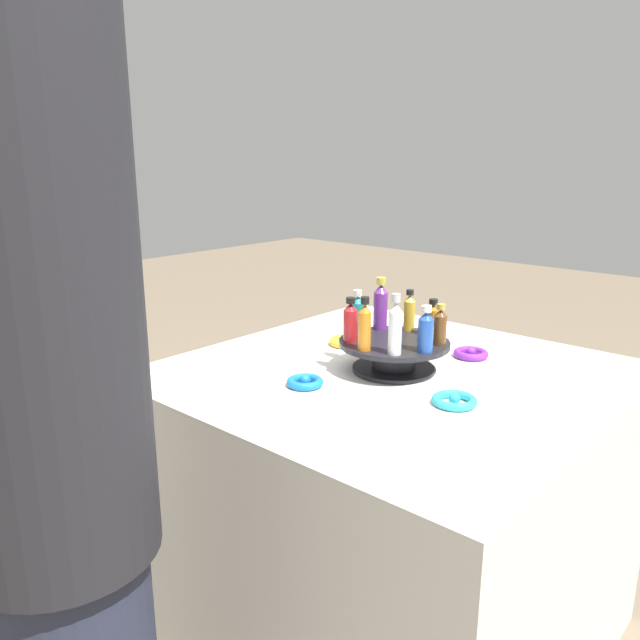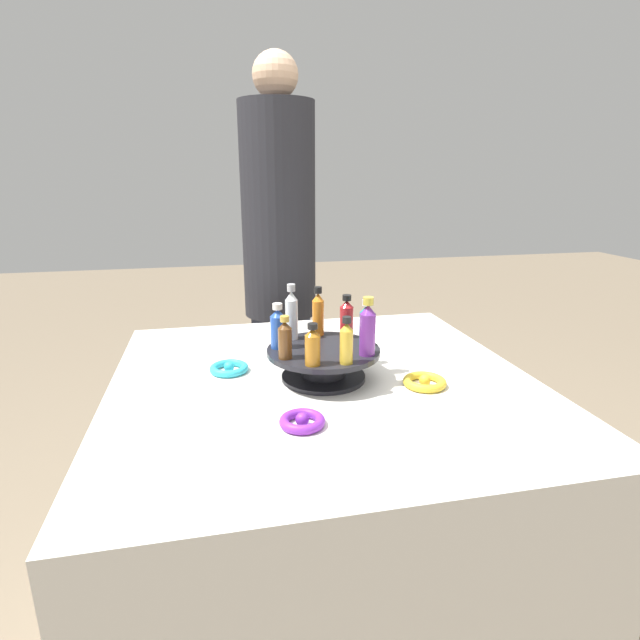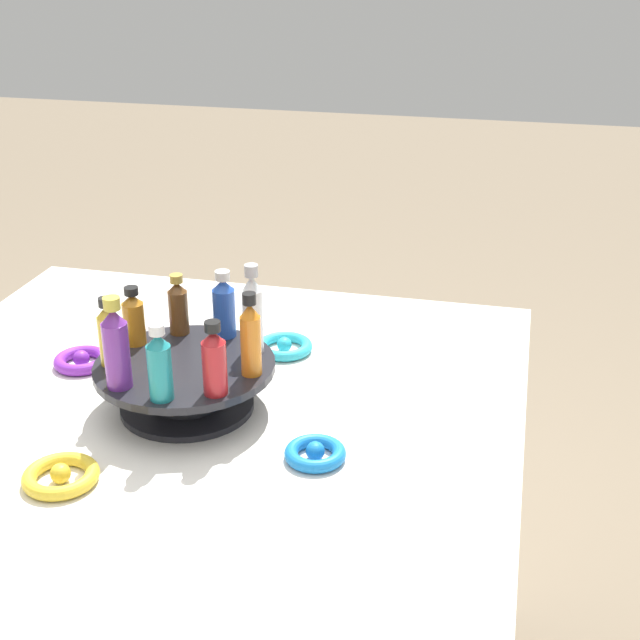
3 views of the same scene
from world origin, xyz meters
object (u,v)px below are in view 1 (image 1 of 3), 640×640
Objects in this scene: bottle_brown at (440,326)px; ribbon_bow_purple at (471,353)px; bottle_gold at (409,312)px; person_figure at (57,464)px; bottle_teal at (357,314)px; ribbon_bow_teal at (454,400)px; ribbon_bow_gold at (347,341)px; display_stand at (394,353)px; ribbon_bow_blue at (305,382)px; bottle_orange at (365,326)px; bottle_red at (350,321)px; bottle_blue at (426,331)px; bottle_purple at (381,306)px; bottle_clear at (395,327)px; bottle_amber at (433,319)px.

bottle_brown reaches higher than ribbon_bow_purple.
person_figure is at bearing -88.89° from bottle_gold.
ribbon_bow_teal is at bearing -14.06° from bottle_teal.
bottle_teal reaches higher than ribbon_bow_gold.
bottle_brown is at bearing 24.89° from display_stand.
person_figure is (0.10, -0.84, -0.05)m from bottle_teal.
ribbon_bow_blue is at bearing -112.47° from display_stand.
bottle_teal reaches higher than bottle_gold.
bottle_orange reaches higher than bottle_brown.
bottle_brown is 0.90m from person_figure.
bottle_gold is (0.05, 0.18, -0.00)m from bottle_red.
bottle_blue is (0.21, -0.02, -0.00)m from bottle_teal.
bottle_purple is 1.34× the size of ribbon_bow_gold.
bottle_purple is at bearing 5.62° from person_figure.
person_figure is at bearing -77.22° from ribbon_bow_gold.
bottle_clear is (0.14, -0.01, 0.01)m from bottle_red.
display_stand is 1.93× the size of bottle_clear.
person_figure is at bearing -96.89° from bottle_brown.
ribbon_bow_purple is (0.18, 0.16, -0.13)m from bottle_purple.
ribbon_bow_purple is at bearing -4.78° from person_figure.
display_stand is 3.16× the size of ribbon_bow_blue.
bottle_purple is 1.49× the size of ribbon_bow_purple.
ribbon_bow_gold is (-0.13, 0.03, -0.13)m from bottle_purple.
bottle_purple reaches higher than bottle_gold.
bottle_gold reaches higher than ribbon_bow_purple.
bottle_teal is 0.07m from bottle_purple.
bottle_teal is 0.19m from ribbon_bow_gold.
bottle_clear is at bearing -32.46° from ribbon_bow_gold.
bottle_purple is 0.37m from ribbon_bow_teal.
bottle_gold is at bearing 154.89° from bottle_brown.
person_figure is (-0.10, -1.07, 0.07)m from ribbon_bow_purple.
bottle_orange is 0.74m from person_figure.
bottle_teal is 0.14m from bottle_gold.
display_stand reaches higher than ribbon_bow_blue.
display_stand is 2.88× the size of bottle_amber.
bottle_gold is 0.34m from ribbon_bow_teal.
ribbon_bow_gold is (-0.27, -0.01, -0.11)m from bottle_amber.
bottle_clear is at bearing -45.11° from bottle_purple.
bottle_blue reaches higher than bottle_gold.
ribbon_bow_teal is at bearing 22.53° from ribbon_bow_blue.
bottle_teal is 0.33m from ribbon_bow_purple.
bottle_red reaches higher than ribbon_bow_blue.
ribbon_bow_blue is (-0.08, -0.11, -0.13)m from bottle_orange.
bottle_purple is at bearing -165.11° from bottle_amber.
bottle_purple reaches higher than ribbon_bow_teal.
person_figure is at bearing -83.29° from bottle_teal.
bottle_brown is at bearing -87.95° from ribbon_bow_purple.
bottle_brown is 0.93× the size of bottle_gold.
bottle_brown reaches higher than bottle_amber.
bottle_gold is 1.24× the size of ribbon_bow_blue.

